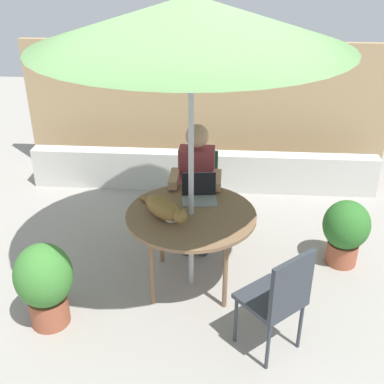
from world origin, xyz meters
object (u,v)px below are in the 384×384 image
at_px(person_seated, 196,180).
at_px(potted_plant_by_chair, 45,282).
at_px(chair_occupied, 197,188).
at_px(potted_plant_near_fence, 346,230).
at_px(chair_empty, 280,295).
at_px(laptop, 199,192).
at_px(cat, 165,209).
at_px(patio_table, 191,219).
at_px(patio_umbrella, 191,21).

height_order(person_seated, potted_plant_by_chair, person_seated).
height_order(chair_occupied, potted_plant_near_fence, chair_occupied).
relative_size(chair_empty, potted_plant_near_fence, 1.37).
bearing_deg(laptop, cat, -125.78).
height_order(patio_table, cat, cat).
bearing_deg(potted_plant_near_fence, laptop, -174.28).
relative_size(laptop, potted_plant_by_chair, 0.45).
bearing_deg(potted_plant_near_fence, chair_occupied, 163.11).
xyz_separation_m(patio_table, person_seated, (0.00, 0.68, 0.03)).
xyz_separation_m(patio_table, cat, (-0.21, -0.09, 0.14)).
height_order(patio_umbrella, laptop, patio_umbrella).
height_order(patio_table, laptop, laptop).
bearing_deg(potted_plant_by_chair, chair_occupied, 52.37).
distance_m(potted_plant_near_fence, potted_plant_by_chair, 2.70).
distance_m(patio_table, patio_umbrella, 1.59).
bearing_deg(potted_plant_by_chair, cat, 29.38).
distance_m(patio_umbrella, laptop, 1.50).
xyz_separation_m(chair_occupied, potted_plant_near_fence, (1.41, -0.43, -0.16)).
distance_m(patio_table, cat, 0.27).
distance_m(chair_occupied, potted_plant_by_chair, 1.80).
bearing_deg(cat, patio_table, 23.06).
xyz_separation_m(patio_umbrella, potted_plant_by_chair, (-1.10, -0.59, -1.85)).
height_order(patio_table, potted_plant_by_chair, potted_plant_by_chair).
bearing_deg(chair_occupied, potted_plant_near_fence, -16.89).
distance_m(person_seated, laptop, 0.42).
bearing_deg(chair_occupied, laptop, -84.89).
bearing_deg(chair_occupied, cat, -102.72).
relative_size(laptop, cat, 0.63).
relative_size(patio_table, potted_plant_by_chair, 1.51).
distance_m(chair_empty, potted_plant_near_fence, 1.39).
relative_size(patio_umbrella, laptop, 7.46).
relative_size(patio_table, person_seated, 0.89).
xyz_separation_m(patio_table, potted_plant_near_fence, (1.41, 0.41, -0.30)).
height_order(patio_umbrella, chair_empty, patio_umbrella).
bearing_deg(patio_umbrella, laptop, 79.43).
xyz_separation_m(laptop, potted_plant_by_chair, (-1.15, -0.86, -0.38)).
xyz_separation_m(laptop, cat, (-0.26, -0.36, 0.02)).
relative_size(patio_table, laptop, 3.37).
height_order(patio_table, potted_plant_near_fence, patio_table).
relative_size(person_seated, laptop, 3.80).
relative_size(patio_umbrella, person_seated, 1.96).
distance_m(chair_occupied, cat, 0.99).
relative_size(patio_table, potted_plant_near_fence, 1.68).
relative_size(person_seated, potted_plant_near_fence, 1.89).
bearing_deg(laptop, chair_empty, -58.60).
height_order(chair_occupied, laptop, laptop).
bearing_deg(person_seated, cat, -105.23).
relative_size(patio_table, patio_umbrella, 0.45).
relative_size(patio_umbrella, potted_plant_near_fence, 3.71).
height_order(chair_empty, potted_plant_near_fence, chair_empty).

